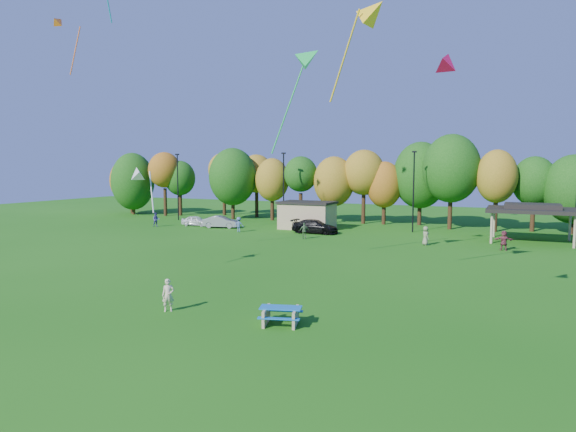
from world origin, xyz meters
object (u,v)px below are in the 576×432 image
at_px(kite_flyer, 168,295).
at_px(car_c, 314,227).
at_px(car_b, 221,222).
at_px(car_d, 315,227).
at_px(car_a, 196,221).
at_px(picnic_table, 281,314).

relative_size(kite_flyer, car_c, 0.37).
relative_size(car_b, car_d, 0.83).
relative_size(car_a, car_c, 0.80).
relative_size(car_b, car_c, 0.95).
height_order(car_b, car_c, car_b).
bearing_deg(car_b, picnic_table, -159.27).
bearing_deg(car_c, car_b, 91.06).
distance_m(picnic_table, car_b, 38.69).
bearing_deg(car_a, picnic_table, -143.34).
distance_m(car_a, car_d, 16.11).
height_order(car_a, car_c, car_c).
distance_m(car_b, car_c, 11.96).
height_order(kite_flyer, car_a, kite_flyer).
distance_m(picnic_table, kite_flyer, 6.19).
bearing_deg(car_c, kite_flyer, -172.13).
height_order(kite_flyer, car_b, kite_flyer).
relative_size(picnic_table, kite_flyer, 1.37).
height_order(picnic_table, car_a, car_a).
distance_m(picnic_table, car_d, 32.99).
bearing_deg(car_d, car_c, 33.56).
xyz_separation_m(picnic_table, car_d, (-10.44, 31.29, 0.27)).
xyz_separation_m(picnic_table, car_a, (-26.55, 31.88, 0.14)).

